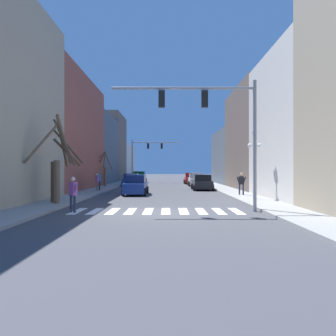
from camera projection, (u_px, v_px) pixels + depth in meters
ground_plane at (157, 213)px, 15.87m from camera, size 240.00×240.00×0.00m
sidewalk_left at (27, 212)px, 15.88m from camera, size 2.27×90.00×0.15m
sidewalk_right at (288, 212)px, 15.85m from camera, size 2.27×90.00×0.15m
building_row_left at (82, 143)px, 41.34m from camera, size 6.00×68.84×12.53m
building_row_right at (282, 133)px, 28.51m from camera, size 6.00×41.99×13.81m
crosswalk_stripes at (158, 211)px, 16.66m from camera, size 8.55×2.60×0.01m
traffic_signal_near at (214, 116)px, 16.50m from camera, size 7.32×0.28×6.63m
traffic_signal_far at (146, 152)px, 50.37m from camera, size 7.07×0.28×6.63m
street_lamp_right_corner at (256, 149)px, 21.97m from camera, size 0.95×0.36×4.71m
car_parked_left_mid at (132, 180)px, 41.08m from camera, size 2.02×4.45×1.57m
car_parked_right_mid at (192, 179)px, 47.37m from camera, size 2.20×4.30×1.61m
car_parked_left_far at (137, 185)px, 27.36m from camera, size 1.95×4.47×1.66m
car_parked_right_near at (203, 183)px, 33.43m from camera, size 2.06×4.14×1.56m
car_parked_left_near at (197, 180)px, 41.36m from camera, size 1.97×4.54×1.66m
car_parked_right_far at (140, 177)px, 51.82m from camera, size 2.16×4.28×1.77m
pedestrian_waiting_at_curb at (99, 179)px, 30.47m from camera, size 0.41×0.75×1.81m
pedestrian_near_right_corner at (242, 182)px, 25.37m from camera, size 0.71×0.35×1.70m
pedestrian_on_right_sidewalk at (98, 180)px, 29.98m from camera, size 0.22×0.69×1.61m
pedestrian_on_left_sidewalk at (74, 191)px, 16.19m from camera, size 0.64×0.56×1.77m
street_tree_left_far at (105, 170)px, 38.02m from camera, size 2.70×2.19×4.06m
street_tree_left_near at (59, 170)px, 19.79m from camera, size 2.00×1.46×5.04m
street_tree_right_near at (58, 163)px, 19.22m from camera, size 2.08×2.81×5.23m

